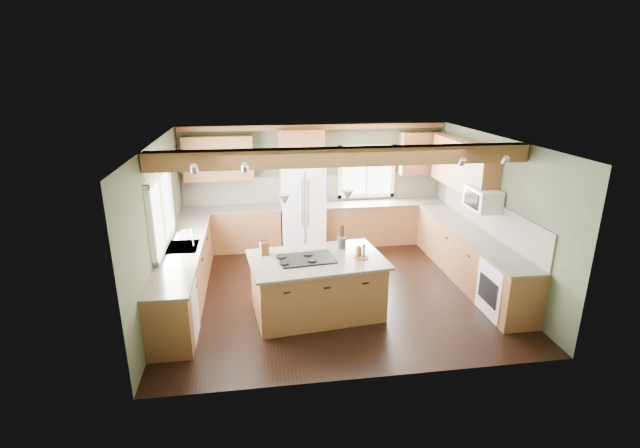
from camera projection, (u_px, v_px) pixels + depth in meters
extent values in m
plane|color=black|center=(333.00, 289.00, 8.12)|extent=(5.60, 5.60, 0.00)
plane|color=silver|center=(335.00, 140.00, 7.30)|extent=(5.60, 5.60, 0.00)
plane|color=#424833|center=(314.00, 184.00, 10.06)|extent=(5.60, 0.00, 5.60)
plane|color=#424833|center=(160.00, 226.00, 7.32)|extent=(0.00, 5.00, 5.00)
plane|color=#424833|center=(492.00, 211.00, 8.10)|extent=(0.00, 5.00, 5.00)
cube|color=#553718|center=(344.00, 157.00, 6.63)|extent=(5.55, 0.26, 0.26)
cube|color=#553718|center=(315.00, 127.00, 9.57)|extent=(5.55, 0.20, 0.10)
cube|color=brown|center=(314.00, 188.00, 10.07)|extent=(5.58, 0.03, 0.58)
cube|color=brown|center=(489.00, 216.00, 8.17)|extent=(0.03, 3.70, 0.58)
cube|color=brown|center=(233.00, 230.00, 9.80)|extent=(2.02, 0.60, 0.88)
cube|color=#464033|center=(231.00, 209.00, 9.66)|extent=(2.06, 0.64, 0.04)
cube|color=brown|center=(383.00, 223.00, 10.25)|extent=(2.62, 0.60, 0.88)
cube|color=#464033|center=(384.00, 203.00, 10.11)|extent=(2.66, 0.64, 0.04)
cube|color=brown|center=(185.00, 274.00, 7.68)|extent=(0.60, 3.70, 0.88)
cube|color=#464033|center=(182.00, 248.00, 7.54)|extent=(0.64, 3.74, 0.04)
cube|color=brown|center=(469.00, 257.00, 8.37)|extent=(0.60, 3.70, 0.88)
cube|color=#464033|center=(472.00, 233.00, 8.23)|extent=(0.64, 3.74, 0.04)
cube|color=brown|center=(218.00, 158.00, 9.41)|extent=(1.40, 0.35, 0.90)
cube|color=brown|center=(301.00, 146.00, 9.58)|extent=(0.96, 0.35, 0.70)
cube|color=brown|center=(463.00, 165.00, 8.71)|extent=(0.35, 2.20, 0.90)
cube|color=brown|center=(420.00, 153.00, 10.01)|extent=(0.90, 0.35, 0.90)
cube|color=white|center=(160.00, 210.00, 7.30)|extent=(0.04, 1.60, 1.05)
cube|color=white|center=(366.00, 171.00, 10.12)|extent=(1.10, 0.04, 1.00)
cube|color=#262628|center=(182.00, 247.00, 7.54)|extent=(0.50, 0.65, 0.03)
cylinder|color=#B2B2B7|center=(193.00, 239.00, 7.52)|extent=(0.02, 0.02, 0.28)
cube|color=white|center=(174.00, 312.00, 6.47)|extent=(0.60, 0.60, 0.84)
cube|color=white|center=(506.00, 289.00, 7.15)|extent=(0.60, 0.72, 0.84)
cube|color=white|center=(483.00, 199.00, 7.94)|extent=(0.40, 0.70, 0.38)
cone|color=#B2B2B7|center=(285.00, 200.00, 6.64)|extent=(0.18, 0.18, 0.16)
cone|color=#B2B2B7|center=(348.00, 195.00, 6.88)|extent=(0.18, 0.18, 0.16)
cube|color=white|center=(303.00, 207.00, 9.79)|extent=(0.90, 0.74, 1.80)
cube|color=olive|center=(317.00, 287.00, 7.21)|extent=(2.03, 1.38, 0.88)
cube|color=#464033|center=(317.00, 259.00, 7.07)|extent=(2.17, 1.52, 0.04)
cube|color=black|center=(307.00, 259.00, 7.02)|extent=(0.88, 0.64, 0.02)
cube|color=brown|center=(264.00, 249.00, 7.16)|extent=(0.15, 0.13, 0.21)
cylinder|color=#403933|center=(342.00, 243.00, 7.44)|extent=(0.15, 0.15, 0.18)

